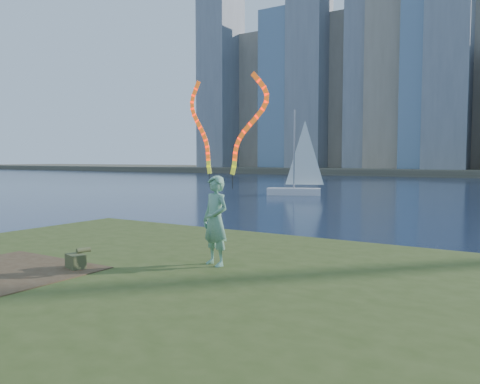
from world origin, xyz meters
The scene contains 5 objects.
ground centered at (0.00, 0.00, 0.00)m, with size 320.00×320.00×0.00m, color #17233B.
grassy_knoll centered at (0.00, -2.30, 0.34)m, with size 20.00×18.00×0.80m.
woman_with_ribbons centered at (1.05, -0.36, 2.19)m, with size 2.07×0.74×4.24m.
canvas_bag centered at (-1.19, -2.15, 0.97)m, with size 0.49×0.55×0.40m.
sailboat centered at (-10.22, 27.74, 1.24)m, with size 4.70×3.05×7.23m.
Camera 1 is at (6.62, -8.36, 3.03)m, focal length 35.00 mm.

